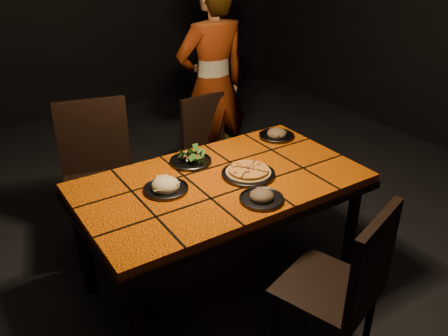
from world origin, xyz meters
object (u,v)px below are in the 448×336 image
chair_near (346,283)px  dining_table (221,191)px  chair_far_left (98,168)px  plate_pasta (166,187)px  plate_pizza (248,173)px  diner (213,86)px  chair_far_right (210,143)px

chair_near → dining_table: bearing=-99.1°
chair_far_left → plate_pasta: bearing=-66.0°
dining_table → chair_near: chair_near is taller
chair_far_left → plate_pizza: 1.07m
chair_near → chair_far_left: size_ratio=0.93×
chair_near → diner: (0.53, 2.03, 0.32)m
diner → plate_pizza: diner is taller
chair_far_left → chair_near: bearing=-56.0°
dining_table → diner: (0.68, 1.17, 0.20)m
plate_pizza → plate_pasta: (-0.47, 0.11, 0.00)m
plate_pasta → chair_far_left: bearing=99.4°
chair_far_left → chair_far_right: size_ratio=1.20×
chair_near → chair_far_right: chair_near is taller
chair_far_right → plate_pasta: (-0.82, -0.88, 0.28)m
chair_far_left → plate_pasta: (0.13, -0.76, 0.18)m
diner → chair_far_left: bearing=18.0°
chair_far_right → dining_table: bearing=-120.6°
chair_near → plate_pizza: size_ratio=2.63×
diner → plate_pizza: bearing=67.6°
plate_pizza → plate_pasta: plate_pasta is taller
plate_pasta → dining_table: bearing=-10.3°
diner → dining_table: bearing=60.7°
dining_table → chair_far_right: (0.50, 0.94, -0.18)m
dining_table → chair_far_left: 0.94m
chair_near → chair_far_right: bearing=-119.9°
chair_far_right → diner: 0.47m
chair_far_left → diner: size_ratio=0.59×
plate_pasta → chair_far_right: bearing=47.1°
dining_table → chair_far_left: (-0.45, 0.82, -0.08)m
dining_table → chair_near: size_ratio=1.70×
chair_near → diner: 2.12m
chair_far_left → chair_far_right: bearing=21.7°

